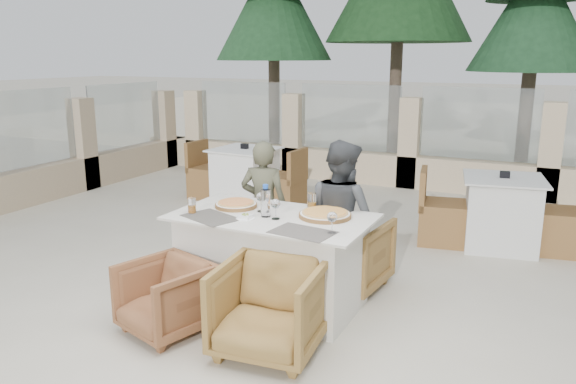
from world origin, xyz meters
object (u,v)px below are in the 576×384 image
at_px(wine_glass_near, 276,208).
at_px(armchair_near_right, 269,309).
at_px(wine_glass_centre, 261,201).
at_px(diner_right, 341,218).
at_px(beer_glass_right, 312,202).
at_px(water_bottle, 266,201).
at_px(bg_table_b, 501,213).
at_px(wine_glass_corner, 332,221).
at_px(olive_dish, 245,216).
at_px(armchair_near_left, 165,298).
at_px(beer_glass_left, 192,205).
at_px(pizza_left, 236,204).
at_px(pizza_right, 325,214).
at_px(diner_left, 264,206).
at_px(armchair_far_right, 346,253).
at_px(bg_table_a, 245,176).
at_px(armchair_far_left, 259,241).

xyz_separation_m(wine_glass_near, armchair_near_right, (0.26, -0.62, -0.54)).
distance_m(wine_glass_centre, diner_right, 0.72).
bearing_deg(beer_glass_right, water_bottle, -129.27).
bearing_deg(bg_table_b, wine_glass_corner, -120.25).
distance_m(wine_glass_corner, bg_table_b, 2.78).
distance_m(wine_glass_near, olive_dish, 0.25).
distance_m(armchair_near_left, bg_table_b, 3.73).
height_order(beer_glass_left, armchair_near_right, beer_glass_left).
distance_m(pizza_left, pizza_right, 0.80).
relative_size(wine_glass_near, diner_left, 0.15).
bearing_deg(armchair_far_right, olive_dish, 59.44).
relative_size(armchair_far_right, diner_right, 0.52).
distance_m(armchair_near_right, bg_table_a, 4.13).
bearing_deg(armchair_far_right, armchair_far_left, 6.51).
bearing_deg(armchair_far_left, armchair_near_left, 79.03).
bearing_deg(pizza_left, beer_glass_left, -124.99).
xyz_separation_m(beer_glass_left, diner_left, (0.17, 0.92, -0.21)).
bearing_deg(beer_glass_right, armchair_near_left, -124.76).
bearing_deg(armchair_near_left, water_bottle, 74.66).
distance_m(water_bottle, bg_table_a, 3.42).
relative_size(armchair_near_right, diner_left, 0.57).
bearing_deg(wine_glass_near, armchair_near_right, -67.03).
bearing_deg(wine_glass_corner, wine_glass_centre, 158.54).
bearing_deg(beer_glass_left, water_bottle, 16.76).
distance_m(armchair_near_right, diner_left, 1.63).
height_order(pizza_left, wine_glass_near, wine_glass_near).
bearing_deg(wine_glass_centre, bg_table_a, 122.56).
distance_m(armchair_far_right, armchair_near_left, 1.65).
bearing_deg(bg_table_a, armchair_far_left, -54.43).
relative_size(pizza_left, armchair_near_right, 0.50).
bearing_deg(bg_table_a, armchair_near_left, -66.16).
relative_size(water_bottle, wine_glass_near, 1.43).
bearing_deg(armchair_near_right, wine_glass_centre, 115.82).
distance_m(pizza_left, armchair_near_left, 1.02).
relative_size(wine_glass_near, diner_right, 0.14).
distance_m(pizza_right, wine_glass_corner, 0.43).
xyz_separation_m(olive_dish, bg_table_a, (-1.73, 2.96, -0.41)).
distance_m(water_bottle, bg_table_b, 2.91).
xyz_separation_m(armchair_near_right, diner_left, (-0.79, 1.39, 0.30)).
bearing_deg(water_bottle, beer_glass_right, 50.73).
height_order(beer_glass_right, diner_left, diner_left).
distance_m(beer_glass_left, bg_table_b, 3.39).
bearing_deg(pizza_left, olive_dish, -47.60).
relative_size(armchair_near_right, bg_table_b, 0.43).
relative_size(pizza_right, beer_glass_left, 3.22).
bearing_deg(pizza_left, wine_glass_centre, -7.54).
bearing_deg(diner_right, armchair_near_left, 79.73).
bearing_deg(beer_glass_left, pizza_right, 19.76).
xyz_separation_m(pizza_left, armchair_near_left, (-0.10, -0.87, -0.52)).
distance_m(olive_dish, bg_table_a, 3.46).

